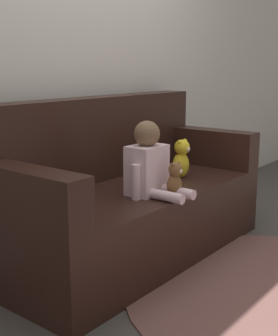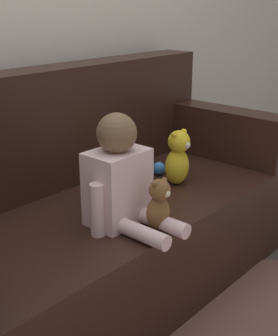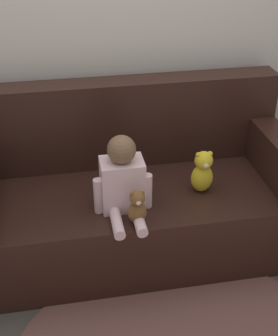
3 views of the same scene
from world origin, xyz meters
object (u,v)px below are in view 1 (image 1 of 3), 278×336
at_px(couch, 126,200).
at_px(person_baby, 149,165).
at_px(teddy_bear_brown, 175,180).
at_px(toy_ball, 167,169).
at_px(plush_toy_side, 181,159).

bearing_deg(couch, person_baby, -110.13).
xyz_separation_m(teddy_bear_brown, toy_ball, (0.45, 0.36, -0.07)).
height_order(couch, plush_toy_side, couch).
bearing_deg(toy_ball, person_baby, -156.10).
xyz_separation_m(person_baby, teddy_bear_brown, (0.05, -0.14, -0.07)).
relative_size(couch, toy_ball, 29.00).
bearing_deg(plush_toy_side, toy_ball, 75.60).
bearing_deg(teddy_bear_brown, plush_toy_side, 28.67).
distance_m(plush_toy_side, toy_ball, 0.17).
bearing_deg(plush_toy_side, couch, 156.03).
xyz_separation_m(couch, person_baby, (-0.09, -0.25, 0.28)).
xyz_separation_m(teddy_bear_brown, plush_toy_side, (0.41, 0.22, 0.03)).
bearing_deg(toy_ball, teddy_bear_brown, -140.89).
bearing_deg(toy_ball, plush_toy_side, -104.40).
bearing_deg(person_baby, plush_toy_side, 10.13).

